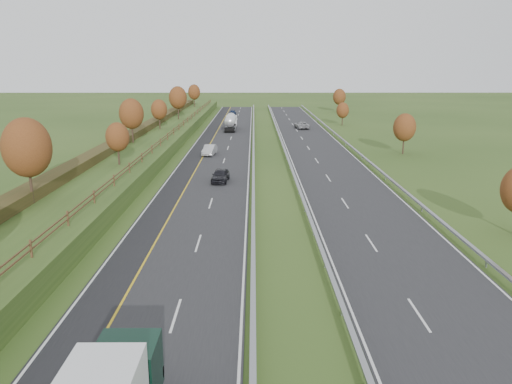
# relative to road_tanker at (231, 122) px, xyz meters

# --- Properties ---
(ground) EXTENTS (400.00, 400.00, 0.00)m
(ground) POSITION_rel_road_tanker_xyz_m (7.40, -41.36, -1.86)
(ground) COLOR #2F4819
(ground) RESTS_ON ground
(near_carriageway) EXTENTS (10.50, 200.00, 0.04)m
(near_carriageway) POSITION_rel_road_tanker_xyz_m (-0.60, -36.36, -1.84)
(near_carriageway) COLOR #242426
(near_carriageway) RESTS_ON ground
(far_carriageway) EXTENTS (10.50, 200.00, 0.04)m
(far_carriageway) POSITION_rel_road_tanker_xyz_m (15.90, -36.36, -1.84)
(far_carriageway) COLOR #242426
(far_carriageway) RESTS_ON ground
(hard_shoulder) EXTENTS (3.00, 200.00, 0.04)m
(hard_shoulder) POSITION_rel_road_tanker_xyz_m (-4.35, -36.36, -1.84)
(hard_shoulder) COLOR black
(hard_shoulder) RESTS_ON ground
(lane_markings) EXTENTS (26.75, 200.00, 0.01)m
(lane_markings) POSITION_rel_road_tanker_xyz_m (5.80, -36.48, -1.81)
(lane_markings) COLOR silver
(lane_markings) RESTS_ON near_carriageway
(embankment_left) EXTENTS (12.00, 200.00, 2.00)m
(embankment_left) POSITION_rel_road_tanker_xyz_m (-13.60, -36.36, -0.86)
(embankment_left) COLOR #2F4819
(embankment_left) RESTS_ON ground
(hedge_left) EXTENTS (2.20, 180.00, 1.10)m
(hedge_left) POSITION_rel_road_tanker_xyz_m (-15.60, -36.36, 0.69)
(hedge_left) COLOR #343515
(hedge_left) RESTS_ON embankment_left
(fence_left) EXTENTS (0.12, 189.06, 1.20)m
(fence_left) POSITION_rel_road_tanker_xyz_m (-9.10, -36.77, 0.87)
(fence_left) COLOR #422B19
(fence_left) RESTS_ON embankment_left
(median_barrier_near) EXTENTS (0.32, 200.00, 0.71)m
(median_barrier_near) POSITION_rel_road_tanker_xyz_m (5.10, -36.36, -1.25)
(median_barrier_near) COLOR gray
(median_barrier_near) RESTS_ON ground
(median_barrier_far) EXTENTS (0.32, 200.00, 0.71)m
(median_barrier_far) POSITION_rel_road_tanker_xyz_m (10.20, -36.36, -1.25)
(median_barrier_far) COLOR gray
(median_barrier_far) RESTS_ON ground
(outer_barrier_far) EXTENTS (0.32, 200.00, 0.71)m
(outer_barrier_far) POSITION_rel_road_tanker_xyz_m (21.70, -36.36, -1.25)
(outer_barrier_far) COLOR gray
(outer_barrier_far) RESTS_ON ground
(trees_left) EXTENTS (6.64, 164.30, 7.66)m
(trees_left) POSITION_rel_road_tanker_xyz_m (-13.24, -39.73, 4.51)
(trees_left) COLOR #2D2116
(trees_left) RESTS_ON embankment_left
(trees_far) EXTENTS (8.45, 118.60, 7.12)m
(trees_far) POSITION_rel_road_tanker_xyz_m (29.20, -7.15, 2.38)
(trees_far) COLOR #2D2116
(trees_far) RESTS_ON ground
(road_tanker) EXTENTS (2.40, 11.22, 3.46)m
(road_tanker) POSITION_rel_road_tanker_xyz_m (0.00, 0.00, 0.00)
(road_tanker) COLOR silver
(road_tanker) RESTS_ON near_carriageway
(car_dark_near) EXTENTS (2.25, 4.84, 1.60)m
(car_dark_near) POSITION_rel_road_tanker_xyz_m (1.04, -51.36, -1.02)
(car_dark_near) COLOR black
(car_dark_near) RESTS_ON near_carriageway
(car_silver_mid) EXTENTS (2.26, 5.01, 1.60)m
(car_silver_mid) POSITION_rel_road_tanker_xyz_m (-1.94, -32.28, -1.02)
(car_silver_mid) COLOR #A1A2A5
(car_silver_mid) RESTS_ON near_carriageway
(car_small_far) EXTENTS (1.98, 4.68, 1.35)m
(car_small_far) POSITION_rel_road_tanker_xyz_m (-0.97, 33.46, -1.15)
(car_small_far) COLOR #13203B
(car_small_far) RESTS_ON near_carriageway
(car_oncoming) EXTENTS (3.24, 6.05, 1.61)m
(car_oncoming) POSITION_rel_road_tanker_xyz_m (16.05, 2.07, -1.02)
(car_oncoming) COLOR #98989C
(car_oncoming) RESTS_ON far_carriageway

